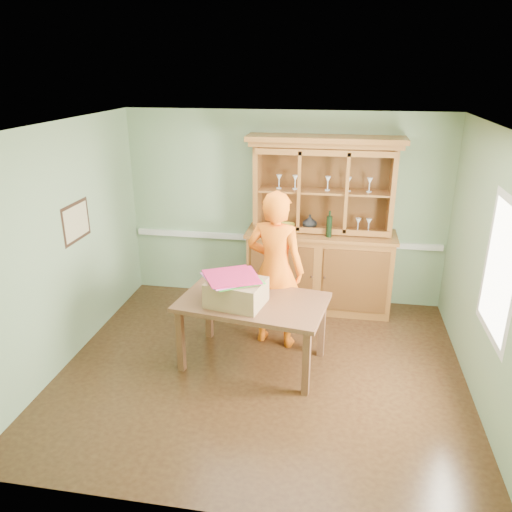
% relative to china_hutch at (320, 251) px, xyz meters
% --- Properties ---
extents(floor, '(4.50, 4.50, 0.00)m').
position_rel_china_hutch_xyz_m(floor, '(-0.54, -1.73, -0.84)').
color(floor, '#4A3017').
rests_on(floor, ground).
extents(ceiling, '(4.50, 4.50, 0.00)m').
position_rel_china_hutch_xyz_m(ceiling, '(-0.54, -1.73, 1.86)').
color(ceiling, white).
rests_on(ceiling, wall_back).
extents(wall_back, '(4.50, 0.00, 4.50)m').
position_rel_china_hutch_xyz_m(wall_back, '(-0.54, 0.27, 0.51)').
color(wall_back, gray).
rests_on(wall_back, floor).
extents(wall_left, '(0.00, 4.00, 4.00)m').
position_rel_china_hutch_xyz_m(wall_left, '(-2.79, -1.73, 0.51)').
color(wall_left, gray).
rests_on(wall_left, floor).
extents(wall_right, '(0.00, 4.00, 4.00)m').
position_rel_china_hutch_xyz_m(wall_right, '(1.71, -1.73, 0.51)').
color(wall_right, gray).
rests_on(wall_right, floor).
extents(wall_front, '(4.50, 0.00, 4.50)m').
position_rel_china_hutch_xyz_m(wall_front, '(-0.54, -3.73, 0.51)').
color(wall_front, gray).
rests_on(wall_front, floor).
extents(chair_rail, '(4.41, 0.05, 0.08)m').
position_rel_china_hutch_xyz_m(chair_rail, '(-0.54, 0.25, 0.06)').
color(chair_rail, silver).
rests_on(chair_rail, wall_back).
extents(framed_map, '(0.03, 0.60, 0.46)m').
position_rel_china_hutch_xyz_m(framed_map, '(-2.76, -1.43, 0.71)').
color(framed_map, black).
rests_on(framed_map, wall_left).
extents(window_panel, '(0.03, 0.96, 1.36)m').
position_rel_china_hutch_xyz_m(window_panel, '(1.69, -2.03, 0.66)').
color(window_panel, silver).
rests_on(window_panel, wall_right).
extents(china_hutch, '(2.04, 0.67, 2.40)m').
position_rel_china_hutch_xyz_m(china_hutch, '(0.00, 0.00, 0.00)').
color(china_hutch, brown).
rests_on(china_hutch, floor).
extents(dining_table, '(1.73, 1.19, 0.80)m').
position_rel_china_hutch_xyz_m(dining_table, '(-0.66, -1.60, -0.13)').
color(dining_table, brown).
rests_on(dining_table, floor).
extents(cardboard_box, '(0.67, 0.58, 0.28)m').
position_rel_china_hutch_xyz_m(cardboard_box, '(-0.82, -1.72, 0.10)').
color(cardboard_box, '#9D7E51').
rests_on(cardboard_box, dining_table).
extents(kite_stack, '(0.71, 0.71, 0.04)m').
position_rel_china_hutch_xyz_m(kite_stack, '(-0.87, -1.67, 0.26)').
color(kite_stack, green).
rests_on(kite_stack, cardboard_box).
extents(person, '(0.78, 0.59, 1.93)m').
position_rel_china_hutch_xyz_m(person, '(-0.48, -1.08, 0.13)').
color(person, orange).
rests_on(person, floor).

